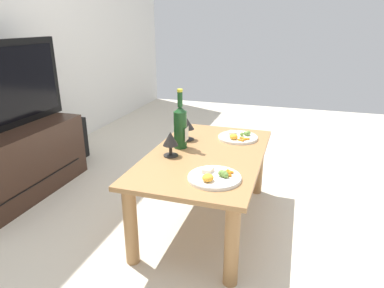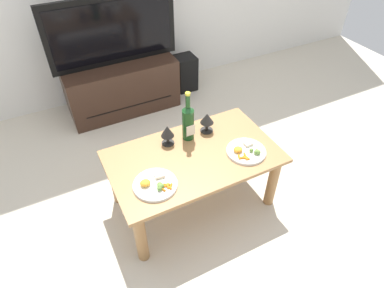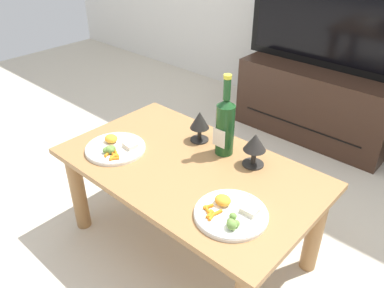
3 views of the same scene
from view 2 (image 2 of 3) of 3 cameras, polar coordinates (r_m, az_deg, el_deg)
ground_plane at (r=2.45m, az=0.24°, el=-9.75°), size 6.40×6.40×0.00m
dining_table at (r=2.17m, az=0.27°, el=-3.62°), size 1.09×0.64×0.45m
tv_stand at (r=3.29m, az=-12.19°, el=9.91°), size 1.03×0.49×0.48m
tv_screen at (r=3.05m, az=-13.64°, el=18.47°), size 1.15×0.05×0.59m
floor_speaker at (r=3.54m, az=-1.18°, el=12.22°), size 0.21×0.21×0.37m
wine_bottle at (r=2.16m, az=-0.68°, el=3.98°), size 0.08×0.08×0.36m
goblet_left at (r=2.15m, az=-4.29°, el=2.07°), size 0.09×0.09×0.14m
goblet_right at (r=2.25m, az=2.62°, el=4.28°), size 0.09×0.09×0.14m
dinner_plate_left at (r=1.94m, az=-6.38°, el=-6.94°), size 0.26×0.26×0.05m
dinner_plate_right at (r=2.15m, az=9.37°, el=-1.19°), size 0.26×0.26×0.05m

